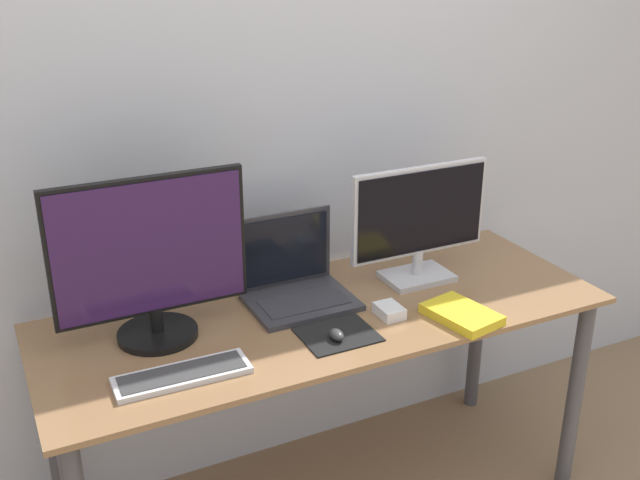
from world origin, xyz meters
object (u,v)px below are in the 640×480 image
(monitor_left, at_px, (151,260))
(keyboard, at_px, (182,375))
(power_brick, at_px, (389,311))
(monitor_right, at_px, (419,221))
(laptop, at_px, (294,280))
(book, at_px, (461,314))
(mouse, at_px, (337,335))

(monitor_left, xyz_separation_m, keyboard, (0.00, -0.25, -0.24))
(monitor_left, relative_size, power_brick, 5.91)
(monitor_left, xyz_separation_m, monitor_right, (0.89, 0.00, -0.03))
(monitor_left, distance_m, monitor_right, 0.90)
(monitor_left, bearing_deg, laptop, 6.32)
(monitor_left, height_order, laptop, monitor_left)
(power_brick, bearing_deg, book, -30.71)
(monitor_right, bearing_deg, book, -96.07)
(monitor_left, distance_m, laptop, 0.50)
(power_brick, bearing_deg, laptop, 131.31)
(monitor_left, distance_m, mouse, 0.57)
(monitor_left, bearing_deg, mouse, -28.95)
(monitor_right, distance_m, keyboard, 0.95)
(mouse, bearing_deg, power_brick, 16.48)
(keyboard, bearing_deg, book, -3.70)
(monitor_left, xyz_separation_m, book, (0.86, -0.30, -0.23))
(monitor_right, height_order, keyboard, monitor_right)
(book, bearing_deg, power_brick, 149.29)
(laptop, height_order, keyboard, laptop)
(mouse, bearing_deg, monitor_left, 151.05)
(monitor_left, bearing_deg, power_brick, -15.73)
(book, bearing_deg, mouse, 173.14)
(monitor_right, height_order, power_brick, monitor_right)
(monitor_left, relative_size, laptop, 1.69)
(keyboard, xyz_separation_m, power_brick, (0.67, 0.06, 0.01))
(monitor_left, bearing_deg, book, -19.30)
(laptop, relative_size, power_brick, 3.49)
(power_brick, bearing_deg, monitor_right, 40.59)
(monitor_left, bearing_deg, monitor_right, 0.00)
(mouse, relative_size, power_brick, 0.64)
(monitor_right, relative_size, mouse, 8.31)
(monitor_left, height_order, monitor_right, monitor_left)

